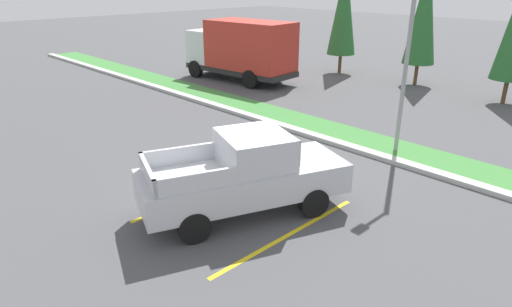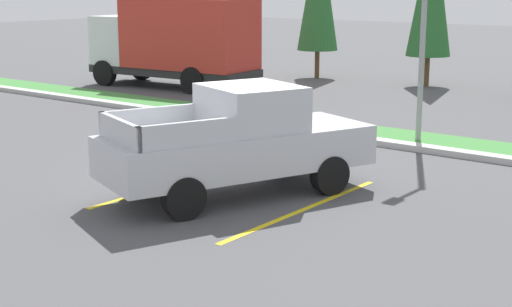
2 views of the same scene
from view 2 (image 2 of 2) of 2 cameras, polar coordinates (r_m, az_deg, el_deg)
The scene contains 7 objects.
ground_plane at distance 15.35m, azimuth -0.56°, elevation -2.32°, with size 120.00×120.00×0.00m, color #4C4C4F.
parking_line_near at distance 15.58m, azimuth -5.79°, elevation -2.14°, with size 0.12×4.80×0.01m, color yellow.
parking_line_far at distance 13.70m, azimuth 3.67°, elevation -4.19°, with size 0.12×4.80×0.01m, color yellow.
curb_strip at distance 19.39m, azimuth 8.66°, elevation 0.95°, with size 56.00×0.40×0.15m, color #B2B2AD.
grass_median at distance 20.35m, azimuth 10.17°, elevation 1.32°, with size 56.00×1.80×0.06m, color #42843D.
pickup_truck_main at distance 14.37m, azimuth -1.21°, elevation 0.90°, with size 3.65×5.55×2.10m.
cargo_truck_distant at distance 29.58m, azimuth -6.07°, elevation 8.52°, with size 6.98×3.02×3.40m.
Camera 2 is at (9.21, -11.61, 3.99)m, focal length 53.14 mm.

